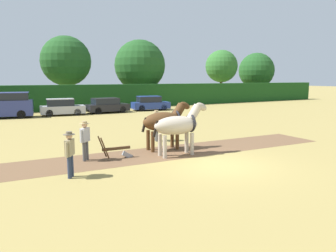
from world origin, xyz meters
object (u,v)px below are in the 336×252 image
at_px(farmer_beside_team, 156,123).
at_px(parked_van, 2,105).
at_px(parked_car_center_left, 107,106).
at_px(tree_left, 66,61).
at_px(draft_horse_lead_left, 178,125).
at_px(farmer_at_plow, 85,138).
at_px(tree_center_left, 140,65).
at_px(parked_car_left, 62,107).
at_px(plow, 119,151).
at_px(draft_horse_lead_right, 165,121).
at_px(farmer_onlooker_left, 70,151).
at_px(tree_center_right, 256,71).
at_px(tree_center, 221,66).
at_px(parked_car_center, 150,103).

height_order(farmer_beside_team, parked_van, parked_van).
bearing_deg(parked_car_center_left, tree_left, 98.48).
xyz_separation_m(draft_horse_lead_left, farmer_at_plow, (-3.97, 1.07, -0.39)).
bearing_deg(tree_center_left, parked_car_left, -143.59).
xyz_separation_m(plow, farmer_beside_team, (3.25, 2.70, 0.70)).
xyz_separation_m(draft_horse_lead_left, draft_horse_lead_right, (0.03, 1.35, 0.01)).
distance_m(plow, farmer_at_plow, 1.58).
relative_size(farmer_at_plow, parked_van, 0.33).
height_order(tree_center_left, farmer_beside_team, tree_center_left).
bearing_deg(draft_horse_lead_right, parked_car_center_left, 81.86).
relative_size(plow, parked_car_left, 0.36).
bearing_deg(farmer_at_plow, parked_car_left, 127.63).
xyz_separation_m(plow, farmer_onlooker_left, (-2.51, -1.81, 0.65)).
relative_size(tree_left, tree_center_right, 1.11).
height_order(tree_center_left, tree_center_right, tree_center_left).
relative_size(draft_horse_lead_left, draft_horse_lead_right, 1.05).
bearing_deg(plow, tree_center_left, 65.57).
bearing_deg(tree_center, farmer_beside_team, -134.21).
bearing_deg(parked_van, tree_left, 59.97).
bearing_deg(tree_center, tree_center_left, -177.66).
bearing_deg(parked_car_center_left, draft_horse_lead_left, -101.53).
bearing_deg(parked_car_center_left, farmer_onlooker_left, -114.29).
height_order(draft_horse_lead_left, parked_van, draft_horse_lead_left).
xyz_separation_m(plow, parked_car_center_left, (5.79, 18.52, 0.41)).
bearing_deg(farmer_onlooker_left, parked_car_left, 112.33).
relative_size(draft_horse_lead_right, parked_van, 0.52).
bearing_deg(parked_car_left, farmer_at_plow, -92.22).
height_order(draft_horse_lead_left, farmer_beside_team, draft_horse_lead_left).
xyz_separation_m(tree_center_right, draft_horse_lead_left, (-33.18, -29.22, -3.34)).
height_order(tree_left, tree_center_left, same).
xyz_separation_m(parked_van, parked_car_left, (5.00, -0.28, -0.40)).
distance_m(tree_center_left, parked_car_left, 15.80).
distance_m(draft_horse_lead_right, parked_car_left, 17.88).
height_order(farmer_at_plow, parked_car_center, farmer_at_plow).
xyz_separation_m(draft_horse_lead_right, farmer_onlooker_left, (-5.12, -2.40, -0.43)).
distance_m(tree_center_right, plow, 45.92).
relative_size(tree_center_left, parked_car_center_left, 2.02).
distance_m(farmer_beside_team, parked_van, 17.42).
bearing_deg(plow, farmer_at_plow, 169.56).
bearing_deg(parked_car_center, tree_center, 37.14).
xyz_separation_m(tree_center, farmer_onlooker_left, (-30.38, -29.82, -4.34)).
bearing_deg(parked_van, farmer_at_plow, -73.76).
bearing_deg(tree_center, tree_left, 179.91).
bearing_deg(parked_van, parked_car_left, 6.06).
relative_size(tree_left, tree_center_left, 1.00).
bearing_deg(plow, parked_car_center_left, 74.54).
bearing_deg(tree_left, farmer_onlooker_left, -102.32).
bearing_deg(tree_center_left, farmer_beside_team, -112.66).
relative_size(tree_center, parked_car_center_left, 1.85).
xyz_separation_m(tree_center, parked_car_center, (-17.15, -9.38, -4.55)).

